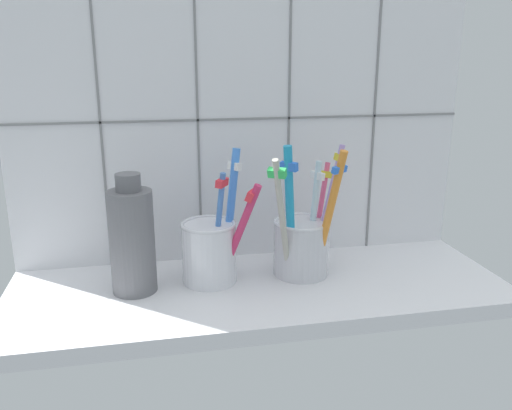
# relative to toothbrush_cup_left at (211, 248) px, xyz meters

# --- Properties ---
(counter_slab) EXTENTS (0.64, 0.22, 0.02)m
(counter_slab) POSITION_rel_toothbrush_cup_left_xyz_m (0.06, -0.03, -0.06)
(counter_slab) COLOR silver
(counter_slab) RESTS_ON ground
(tile_wall_back) EXTENTS (0.64, 0.02, 0.45)m
(tile_wall_back) POSITION_rel_toothbrush_cup_left_xyz_m (0.06, 0.09, 0.16)
(tile_wall_back) COLOR white
(tile_wall_back) RESTS_ON ground
(toothbrush_cup_left) EXTENTS (0.10, 0.08, 0.17)m
(toothbrush_cup_left) POSITION_rel_toothbrush_cup_left_xyz_m (0.00, 0.00, 0.00)
(toothbrush_cup_left) COLOR white
(toothbrush_cup_left) RESTS_ON counter_slab
(toothbrush_cup_right) EXTENTS (0.12, 0.11, 0.18)m
(toothbrush_cup_right) POSITION_rel_toothbrush_cup_left_xyz_m (0.12, -0.00, 0.00)
(toothbrush_cup_right) COLOR silver
(toothbrush_cup_right) RESTS_ON counter_slab
(ceramic_vase) EXTENTS (0.06, 0.06, 0.15)m
(ceramic_vase) POSITION_rel_toothbrush_cup_left_xyz_m (-0.10, -0.01, 0.02)
(ceramic_vase) COLOR slate
(ceramic_vase) RESTS_ON counter_slab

